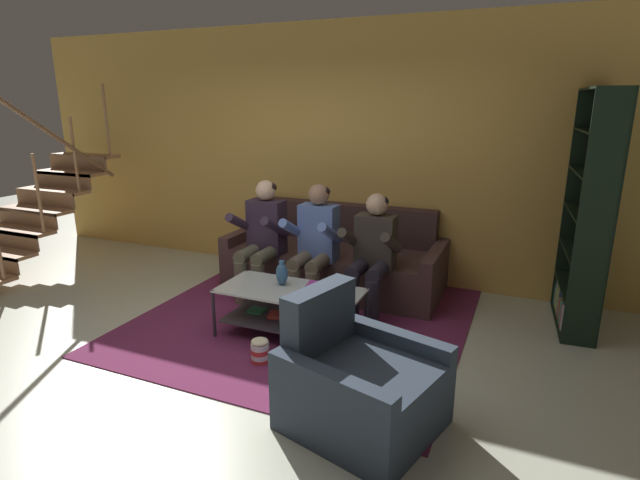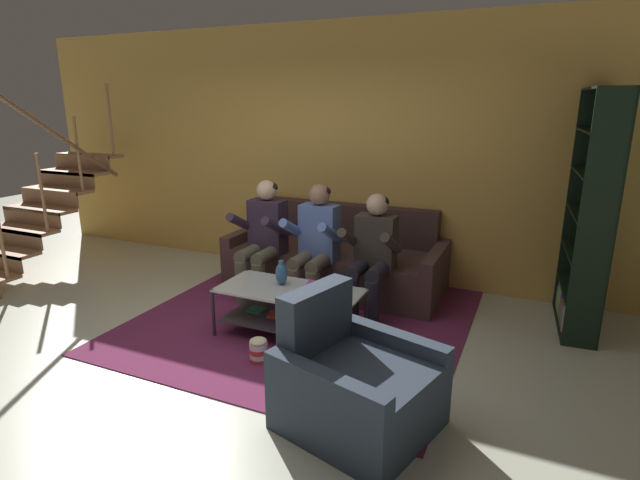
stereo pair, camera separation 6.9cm
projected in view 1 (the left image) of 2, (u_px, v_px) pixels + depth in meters
ground at (209, 357)px, 4.11m from camera, size 16.80×16.80×0.00m
back_partition at (325, 152)px, 5.90m from camera, size 8.40×0.12×2.90m
staircase_run at (35, 207)px, 6.04m from camera, size 0.99×1.93×2.27m
couch at (335, 262)px, 5.61m from camera, size 2.37×0.99×0.89m
person_seated_left at (262, 235)px, 5.22m from camera, size 0.50×0.58×1.24m
person_seated_middle at (314, 241)px, 4.99m from camera, size 0.50×0.58×1.24m
person_seated_right at (372, 251)px, 4.77m from camera, size 0.50×0.58×1.19m
coffee_table at (290, 305)px, 4.39m from camera, size 1.26×0.59×0.45m
area_rug at (311, 312)px, 4.97m from camera, size 3.01×3.28×0.01m
vase at (282, 273)px, 4.44m from camera, size 0.11×0.11×0.22m
book_stack at (318, 289)px, 4.22m from camera, size 0.21×0.20×0.10m
bookshelf at (588, 236)px, 4.51m from camera, size 0.35×1.00×2.15m
armchair at (358, 384)px, 3.19m from camera, size 1.07×1.02×0.87m
popcorn_tub at (260, 351)px, 3.99m from camera, size 0.15×0.15×0.21m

